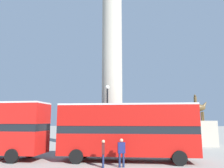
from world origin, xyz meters
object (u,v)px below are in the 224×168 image
object	(u,v)px
monument_column	(112,76)
bus_b	(127,129)
equestrian_statue	(197,131)
pedestrian_by_plinth	(121,151)
street_lamp	(107,119)
pedestrian_near_lamp	(103,152)

from	to	relation	value
monument_column	bus_b	xyz separation A→B (m)	(1.48, -5.88, -5.32)
equestrian_statue	pedestrian_by_plinth	distance (m)	15.74
equestrian_statue	street_lamp	bearing A→B (deg)	-143.74
monument_column	pedestrian_by_plinth	xyz separation A→B (m)	(1.08, -7.94, -6.62)
pedestrian_by_plinth	street_lamp	bearing A→B (deg)	93.28
bus_b	pedestrian_by_plinth	size ratio (longest dim) A/B	5.63
pedestrian_by_plinth	pedestrian_near_lamp	bearing A→B (deg)	172.99
pedestrian_near_lamp	equestrian_statue	bearing A→B (deg)	-42.88
street_lamp	monument_column	bearing A→B (deg)	86.16
equestrian_statue	pedestrian_near_lamp	size ratio (longest dim) A/B	3.56
equestrian_statue	pedestrian_near_lamp	world-z (taller)	equestrian_statue
pedestrian_near_lamp	pedestrian_by_plinth	bearing A→B (deg)	-88.89
pedestrian_by_plinth	bus_b	bearing A→B (deg)	66.30
equestrian_statue	pedestrian_near_lamp	xyz separation A→B (m)	(-10.24, -12.97, -0.75)
monument_column	street_lamp	bearing A→B (deg)	-93.84
bus_b	street_lamp	distance (m)	3.13
street_lamp	pedestrian_near_lamp	xyz separation A→B (m)	(0.12, -4.68, -2.14)
equestrian_statue	street_lamp	size ratio (longest dim) A/B	1.01
street_lamp	equestrian_statue	bearing A→B (deg)	38.66
bus_b	monument_column	bearing A→B (deg)	106.37
monument_column	bus_b	size ratio (longest dim) A/B	1.98
bus_b	equestrian_statue	world-z (taller)	equestrian_statue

